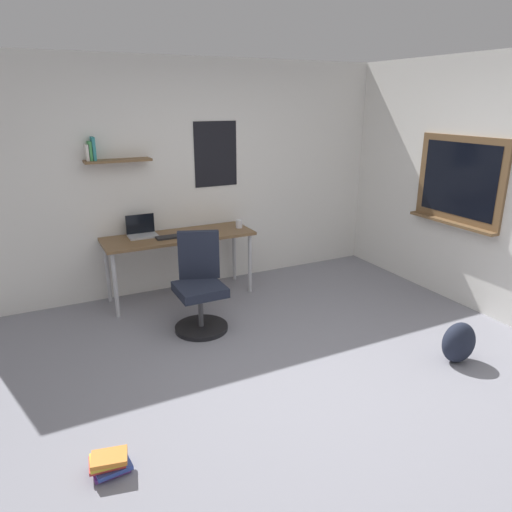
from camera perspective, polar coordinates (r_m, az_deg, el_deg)
ground_plane at (r=3.92m, az=5.19°, el=-14.93°), size 5.20×5.20×0.00m
wall_back at (r=5.57m, az=-7.87°, el=9.49°), size 5.00×0.30×2.60m
desk at (r=5.28m, az=-9.31°, el=1.79°), size 1.65×0.57×0.73m
office_chair at (r=4.61m, az=-6.81°, el=-3.95°), size 0.53×0.55×0.95m
laptop at (r=5.29m, az=-13.66°, el=2.95°), size 0.31×0.21×0.23m
keyboard at (r=5.17m, az=-9.99°, el=2.34°), size 0.37×0.13×0.02m
computer_mouse at (r=5.25m, az=-7.07°, el=2.81°), size 0.10×0.06×0.03m
coffee_mug at (r=5.48m, az=-2.08°, el=3.91°), size 0.08×0.08×0.09m
backpack at (r=4.44m, az=23.35°, el=-9.59°), size 0.32×0.22×0.36m
book_stack_on_floor at (r=3.23m, az=-17.32°, el=-22.81°), size 0.25×0.21×0.13m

